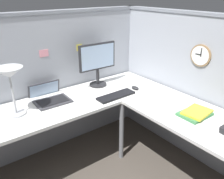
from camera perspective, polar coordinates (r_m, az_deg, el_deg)
ground_plane at (r=2.63m, az=1.70°, el=-19.24°), size 6.80×6.80×0.00m
cubicle_wall_back at (r=2.70m, az=-15.99°, el=1.05°), size 2.57×0.12×1.58m
cubicle_wall_right at (r=2.62m, az=20.68°, el=-0.27°), size 0.12×2.37×1.58m
desk at (r=2.14m, az=-0.37°, el=-9.04°), size 2.35×2.15×0.73m
monitor at (r=2.67m, az=-3.56°, el=6.89°), size 0.46×0.20×0.50m
laptop at (r=2.49m, az=-15.15°, el=-1.74°), size 0.35×0.39×0.22m
keyboard at (r=2.46m, az=1.00°, el=-1.51°), size 0.43×0.15×0.02m
computer_mouse at (r=2.66m, az=5.66°, el=0.42°), size 0.06×0.10×0.03m
desk_lamp_dome at (r=2.16m, az=-23.75°, el=2.87°), size 0.24×0.24×0.44m
book_stack at (r=2.24m, az=19.79°, el=-5.48°), size 0.30×0.23×0.04m
wall_clock at (r=2.47m, az=20.92°, el=7.79°), size 0.04×0.22×0.22m
pinned_note_leftmost at (r=2.71m, az=-8.02°, el=10.15°), size 0.07×0.00×0.08m
pinned_note_middle at (r=2.54m, az=-16.33°, el=8.52°), size 0.10×0.00×0.07m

